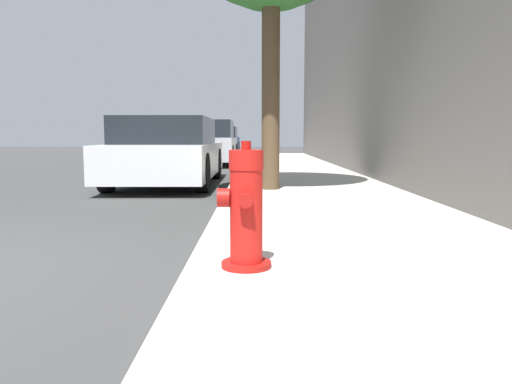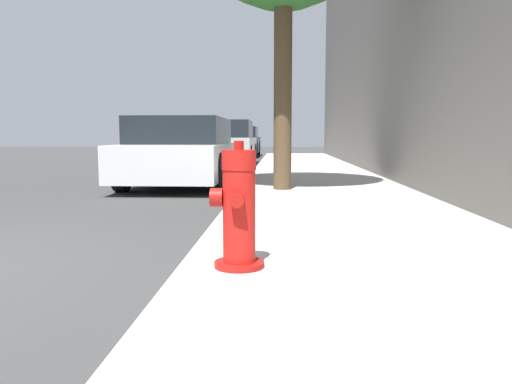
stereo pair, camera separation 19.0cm
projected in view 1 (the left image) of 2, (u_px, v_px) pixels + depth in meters
name	position (u px, v px, depth m)	size (l,w,h in m)	color
sidewalk_slab	(397.00, 276.00, 3.12)	(2.63, 40.00, 0.15)	#B7B2A8
fire_hydrant	(247.00, 211.00, 3.02)	(0.33, 0.32, 0.77)	#A91511
parked_car_near	(170.00, 152.00, 9.62)	(1.81, 4.47, 1.29)	silver
parked_car_mid	(209.00, 144.00, 16.15)	(1.81, 3.99, 1.44)	#B7B7BC
parked_car_far	(221.00, 142.00, 22.70)	(1.72, 4.23, 1.36)	navy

